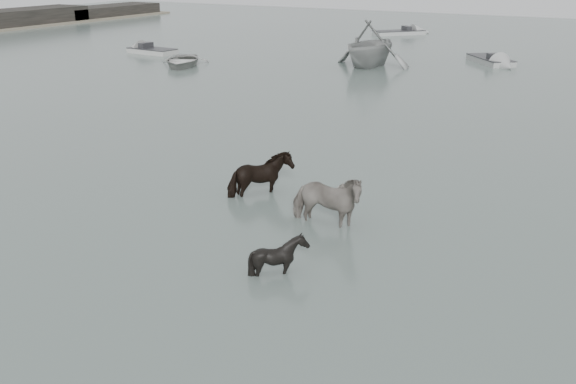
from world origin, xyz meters
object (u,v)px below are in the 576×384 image
object	(u,v)px
pony_dark	(261,169)
pony_black	(279,248)
pony_pinto	(326,194)
rowboat_lead	(182,59)

from	to	relation	value
pony_dark	pony_black	world-z (taller)	pony_dark
pony_pinto	pony_black	size ratio (longest dim) A/B	1.73
pony_black	pony_dark	bearing A→B (deg)	36.33
pony_pinto	pony_black	xyz separation A→B (m)	(0.27, -2.94, -0.28)
rowboat_lead	pony_pinto	bearing A→B (deg)	-71.91
pony_pinto	pony_dark	bearing A→B (deg)	63.19
pony_pinto	rowboat_lead	bearing A→B (deg)	42.13
pony_black	rowboat_lead	bearing A→B (deg)	42.64
pony_pinto	pony_dark	xyz separation A→B (m)	(-2.70, 1.14, -0.07)
pony_pinto	pony_dark	size ratio (longest dim) A/B	1.29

